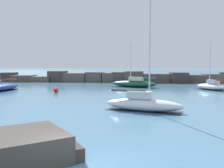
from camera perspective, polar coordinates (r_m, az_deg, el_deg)
open_sea_beyond at (r=117.40m, az=5.14°, el=2.44°), size 400.00×116.00×0.01m
breakwater_jetty at (r=57.62m, az=3.88°, el=1.45°), size 64.00×6.84×2.58m
foreground_rocks at (r=9.66m, az=-6.41°, el=-17.30°), size 14.08×9.56×1.19m
sailboat_moored_0 at (r=21.91m, az=7.08°, el=-4.44°), size 7.11×3.68×9.65m
sailboat_moored_2 at (r=42.08m, az=-23.77°, el=-0.69°), size 2.90×8.13×7.53m
sailboat_moored_3 at (r=44.93m, az=5.07°, el=0.14°), size 8.60×4.65×7.90m
sailboat_moored_4 at (r=42.96m, az=21.81°, el=-0.45°), size 4.85×5.74×7.95m
mooring_buoy_orange_near at (r=36.77m, az=-12.70°, el=-1.40°), size 0.71×0.71×0.91m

